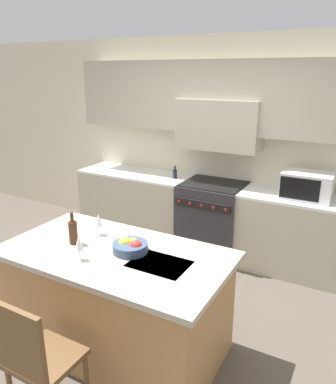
{
  "coord_description": "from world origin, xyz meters",
  "views": [
    {
      "loc": [
        1.65,
        -2.4,
        2.27
      ],
      "look_at": [
        -0.01,
        0.61,
        1.15
      ],
      "focal_mm": 35.0,
      "sensor_mm": 36.0,
      "label": 1
    }
  ],
  "objects_px": {
    "fruit_bowl": "(130,246)",
    "wine_bottle": "(73,232)",
    "range_stove": "(212,218)",
    "wine_glass_near": "(79,244)",
    "wine_glass_far": "(99,220)",
    "microwave": "(307,185)",
    "oil_bottle_on_counter": "(175,174)",
    "island_chair": "(36,356)"
  },
  "relations": [
    {
      "from": "fruit_bowl",
      "to": "wine_bottle",
      "type": "bearing_deg",
      "value": -168.39
    },
    {
      "from": "range_stove",
      "to": "wine_bottle",
      "type": "bearing_deg",
      "value": -100.81
    },
    {
      "from": "wine_glass_near",
      "to": "wine_glass_far",
      "type": "relative_size",
      "value": 1.0
    },
    {
      "from": "wine_bottle",
      "to": "wine_glass_far",
      "type": "distance_m",
      "value": 0.25
    },
    {
      "from": "range_stove",
      "to": "fruit_bowl",
      "type": "height_order",
      "value": "fruit_bowl"
    },
    {
      "from": "wine_glass_far",
      "to": "microwave",
      "type": "bearing_deg",
      "value": 52.58
    },
    {
      "from": "range_stove",
      "to": "oil_bottle_on_counter",
      "type": "height_order",
      "value": "oil_bottle_on_counter"
    },
    {
      "from": "range_stove",
      "to": "microwave",
      "type": "bearing_deg",
      "value": 0.97
    },
    {
      "from": "wine_bottle",
      "to": "fruit_bowl",
      "type": "distance_m",
      "value": 0.51
    },
    {
      "from": "fruit_bowl",
      "to": "range_stove",
      "type": "bearing_deg",
      "value": 92.95
    },
    {
      "from": "range_stove",
      "to": "oil_bottle_on_counter",
      "type": "relative_size",
      "value": 5.55
    },
    {
      "from": "microwave",
      "to": "fruit_bowl",
      "type": "xyz_separation_m",
      "value": [
        -0.99,
        -1.99,
        -0.12
      ]
    },
    {
      "from": "microwave",
      "to": "wine_bottle",
      "type": "xyz_separation_m",
      "value": [
        -1.49,
        -2.09,
        -0.06
      ]
    },
    {
      "from": "wine_glass_near",
      "to": "fruit_bowl",
      "type": "bearing_deg",
      "value": 48.41
    },
    {
      "from": "microwave",
      "to": "range_stove",
      "type": "bearing_deg",
      "value": -179.03
    },
    {
      "from": "island_chair",
      "to": "wine_glass_near",
      "type": "distance_m",
      "value": 0.8
    },
    {
      "from": "microwave",
      "to": "fruit_bowl",
      "type": "bearing_deg",
      "value": -116.52
    },
    {
      "from": "oil_bottle_on_counter",
      "to": "fruit_bowl",
      "type": "bearing_deg",
      "value": -71.81
    },
    {
      "from": "island_chair",
      "to": "fruit_bowl",
      "type": "relative_size",
      "value": 3.38
    },
    {
      "from": "wine_glass_near",
      "to": "microwave",
      "type": "bearing_deg",
      "value": 61.22
    },
    {
      "from": "microwave",
      "to": "wine_glass_far",
      "type": "distance_m",
      "value": 2.33
    },
    {
      "from": "range_stove",
      "to": "wine_bottle",
      "type": "height_order",
      "value": "wine_bottle"
    },
    {
      "from": "wine_bottle",
      "to": "microwave",
      "type": "bearing_deg",
      "value": 54.53
    },
    {
      "from": "range_stove",
      "to": "fruit_bowl",
      "type": "distance_m",
      "value": 2.03
    },
    {
      "from": "island_chair",
      "to": "wine_glass_far",
      "type": "distance_m",
      "value": 1.19
    },
    {
      "from": "wine_glass_near",
      "to": "oil_bottle_on_counter",
      "type": "height_order",
      "value": "wine_glass_near"
    },
    {
      "from": "wine_bottle",
      "to": "oil_bottle_on_counter",
      "type": "bearing_deg",
      "value": 94.26
    },
    {
      "from": "range_stove",
      "to": "fruit_bowl",
      "type": "xyz_separation_m",
      "value": [
        0.1,
        -1.97,
        0.48
      ]
    },
    {
      "from": "wine_bottle",
      "to": "island_chair",
      "type": "bearing_deg",
      "value": -65.32
    },
    {
      "from": "wine_glass_far",
      "to": "fruit_bowl",
      "type": "distance_m",
      "value": 0.45
    },
    {
      "from": "fruit_bowl",
      "to": "wine_glass_far",
      "type": "bearing_deg",
      "value": 161.89
    },
    {
      "from": "island_chair",
      "to": "fruit_bowl",
      "type": "bearing_deg",
      "value": 81.73
    },
    {
      "from": "microwave",
      "to": "oil_bottle_on_counter",
      "type": "xyz_separation_m",
      "value": [
        -1.65,
        -0.0,
        -0.08
      ]
    },
    {
      "from": "wine_glass_near",
      "to": "wine_glass_far",
      "type": "height_order",
      "value": "same"
    },
    {
      "from": "wine_glass_far",
      "to": "fruit_bowl",
      "type": "relative_size",
      "value": 0.7
    },
    {
      "from": "wine_glass_near",
      "to": "wine_glass_far",
      "type": "bearing_deg",
      "value": 110.4
    },
    {
      "from": "microwave",
      "to": "wine_glass_near",
      "type": "bearing_deg",
      "value": -118.78
    },
    {
      "from": "wine_glass_far",
      "to": "wine_glass_near",
      "type": "bearing_deg",
      "value": -69.6
    },
    {
      "from": "range_stove",
      "to": "island_chair",
      "type": "xyz_separation_m",
      "value": [
        -0.03,
        -2.87,
        0.06
      ]
    },
    {
      "from": "range_stove",
      "to": "wine_glass_far",
      "type": "bearing_deg",
      "value": -99.96
    },
    {
      "from": "range_stove",
      "to": "oil_bottle_on_counter",
      "type": "distance_m",
      "value": 0.76
    },
    {
      "from": "microwave",
      "to": "oil_bottle_on_counter",
      "type": "distance_m",
      "value": 1.65
    }
  ]
}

